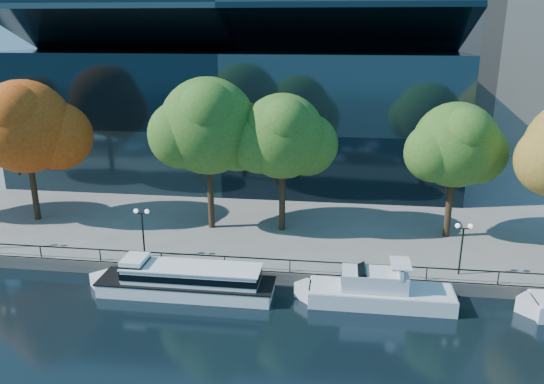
# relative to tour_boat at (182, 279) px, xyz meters

# --- Properties ---
(ground) EXTENTS (160.00, 160.00, 0.00)m
(ground) POSITION_rel_tour_boat_xyz_m (2.65, -0.73, -1.13)
(ground) COLOR black
(ground) RESTS_ON ground
(promenade) EXTENTS (90.00, 67.08, 1.00)m
(promenade) POSITION_rel_tour_boat_xyz_m (2.65, 35.65, -0.63)
(promenade) COLOR slate
(promenade) RESTS_ON ground
(railing) EXTENTS (88.20, 0.08, 0.99)m
(railing) POSITION_rel_tour_boat_xyz_m (2.65, 2.52, 0.81)
(railing) COLOR black
(railing) RESTS_ON promenade
(convention_building) EXTENTS (50.00, 24.57, 21.43)m
(convention_building) POSITION_rel_tour_boat_xyz_m (-1.35, 31.06, 7.38)
(convention_building) COLOR black
(convention_building) RESTS_ON ground
(tour_boat) EXTENTS (13.98, 3.12, 2.65)m
(tour_boat) POSITION_rel_tour_boat_xyz_m (0.00, 0.00, 0.00)
(tour_boat) COLOR white
(tour_boat) RESTS_ON ground
(cruiser_near) EXTENTS (11.14, 2.87, 3.23)m
(cruiser_near) POSITION_rel_tour_boat_xyz_m (13.83, 0.33, -0.13)
(cruiser_near) COLOR silver
(cruiser_near) RESTS_ON ground
(tree_1) EXTENTS (10.60, 8.69, 13.18)m
(tree_1) POSITION_rel_tour_boat_xyz_m (-17.24, 10.63, 8.63)
(tree_1) COLOR black
(tree_1) RESTS_ON promenade
(tree_2) EXTENTS (10.56, 8.66, 13.61)m
(tree_2) POSITION_rel_tour_boat_xyz_m (-0.23, 10.77, 9.08)
(tree_2) COLOR black
(tree_2) RESTS_ON promenade
(tree_3) EXTENTS (9.22, 7.56, 12.30)m
(tree_3) POSITION_rel_tour_boat_xyz_m (6.23, 11.01, 8.32)
(tree_3) COLOR black
(tree_3) RESTS_ON promenade
(tree_4) EXTENTS (8.93, 7.33, 11.76)m
(tree_4) POSITION_rel_tour_boat_xyz_m (20.74, 11.36, 7.90)
(tree_4) COLOR black
(tree_4) RESTS_ON promenade
(lamp_1) EXTENTS (1.26, 0.36, 4.03)m
(lamp_1) POSITION_rel_tour_boat_xyz_m (-4.19, 3.77, 2.85)
(lamp_1) COLOR black
(lamp_1) RESTS_ON promenade
(lamp_2) EXTENTS (1.26, 0.36, 4.03)m
(lamp_2) POSITION_rel_tour_boat_xyz_m (20.18, 3.77, 2.85)
(lamp_2) COLOR black
(lamp_2) RESTS_ON promenade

